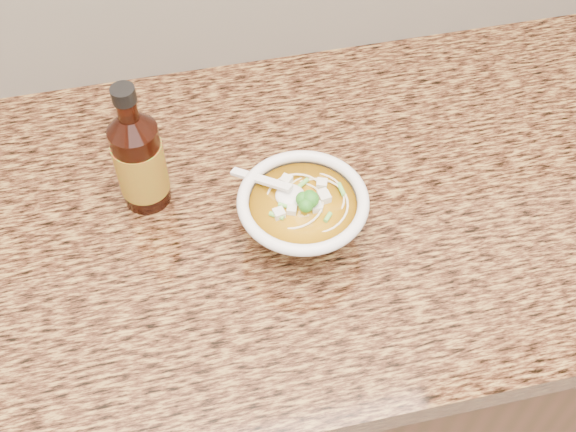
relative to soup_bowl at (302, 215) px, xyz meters
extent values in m
cube|color=#392311|center=(-0.04, 0.06, -0.51)|extent=(4.00, 0.65, 0.86)
cube|color=olive|center=(-0.04, 0.06, -0.06)|extent=(4.00, 0.68, 0.04)
cylinder|color=white|center=(0.00, 0.00, -0.04)|extent=(0.07, 0.07, 0.01)
torus|color=white|center=(0.00, 0.00, 0.03)|extent=(0.17, 0.17, 0.02)
torus|color=beige|center=(0.00, 0.01, 0.02)|extent=(0.09, 0.09, 0.00)
torus|color=beige|center=(-0.01, -0.01, 0.02)|extent=(0.11, 0.11, 0.00)
torus|color=beige|center=(0.00, -0.01, 0.02)|extent=(0.08, 0.08, 0.00)
torus|color=beige|center=(0.00, -0.01, 0.02)|extent=(0.07, 0.07, 0.00)
torus|color=beige|center=(-0.01, -0.01, 0.02)|extent=(0.08, 0.08, 0.00)
torus|color=beige|center=(-0.01, 0.01, 0.02)|extent=(0.10, 0.10, 0.00)
cube|color=silver|center=(-0.02, 0.04, 0.03)|extent=(0.02, 0.02, 0.01)
cube|color=silver|center=(0.00, -0.05, 0.03)|extent=(0.01, 0.01, 0.01)
cube|color=silver|center=(-0.04, 0.02, 0.03)|extent=(0.02, 0.02, 0.01)
cube|color=silver|center=(0.01, -0.05, 0.03)|extent=(0.02, 0.02, 0.01)
cube|color=silver|center=(0.02, 0.01, 0.03)|extent=(0.02, 0.02, 0.01)
cube|color=silver|center=(0.02, -0.02, 0.03)|extent=(0.02, 0.02, 0.01)
cube|color=silver|center=(0.02, 0.01, 0.03)|extent=(0.02, 0.02, 0.01)
ellipsoid|color=#196014|center=(0.00, -0.01, 0.04)|extent=(0.03, 0.03, 0.03)
cylinder|color=#69BF49|center=(-0.05, -0.02, 0.03)|extent=(0.01, 0.02, 0.01)
cylinder|color=#69BF49|center=(-0.01, -0.05, 0.03)|extent=(0.02, 0.01, 0.01)
cylinder|color=#69BF49|center=(-0.03, -0.02, 0.03)|extent=(0.01, 0.02, 0.01)
cylinder|color=#69BF49|center=(0.00, 0.03, 0.03)|extent=(0.01, 0.02, 0.01)
cylinder|color=#69BF49|center=(-0.02, -0.02, 0.03)|extent=(0.01, 0.02, 0.01)
ellipsoid|color=white|center=(-0.01, 0.01, 0.03)|extent=(0.04, 0.04, 0.01)
cube|color=white|center=(-0.05, 0.04, 0.03)|extent=(0.08, 0.07, 0.02)
cylinder|color=black|center=(-0.20, 0.11, 0.03)|extent=(0.08, 0.08, 0.14)
cylinder|color=black|center=(-0.20, 0.11, 0.13)|extent=(0.03, 0.03, 0.03)
cylinder|color=black|center=(-0.20, 0.11, 0.16)|extent=(0.04, 0.04, 0.02)
cylinder|color=red|center=(-0.20, 0.11, 0.03)|extent=(0.09, 0.09, 0.09)
camera|label=1|loc=(-0.15, -0.57, 0.76)|focal=45.00mm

